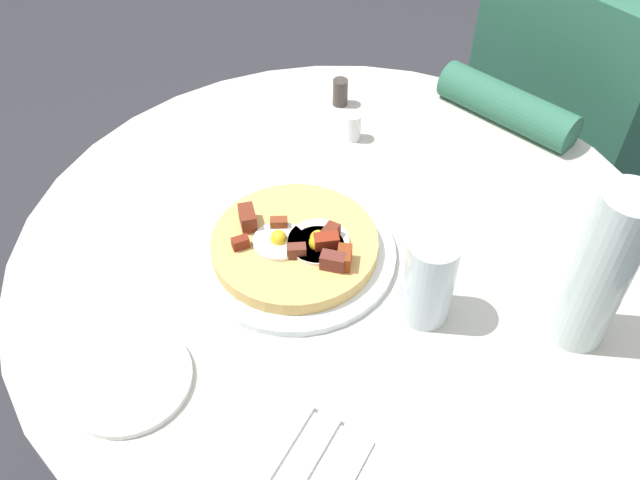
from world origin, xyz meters
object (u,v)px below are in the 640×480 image
dining_table (342,316)px  fork (272,467)px  pizza_plate (295,253)px  salt_shaker (353,127)px  person_seated (550,154)px  pepper_shaker (340,92)px  bread_plate (128,379)px  water_glass (430,279)px  breakfast_pizza (296,244)px  water_bottle (601,271)px

dining_table → fork: bearing=126.7°
pizza_plate → salt_shaker: (0.16, -0.25, 0.02)m
person_seated → pepper_shaker: bearing=68.2°
dining_table → pepper_shaker: 0.41m
bread_plate → pizza_plate: bearing=-82.1°
fork → water_glass: (0.05, -0.30, 0.06)m
pizza_plate → water_glass: 0.22m
breakfast_pizza → bread_plate: 0.30m
water_glass → pepper_shaker: (0.45, -0.22, -0.04)m
bread_plate → water_glass: size_ratio=1.19×
dining_table → water_glass: 0.30m
fork → pepper_shaker: (0.50, -0.52, 0.02)m
bread_plate → dining_table: bearing=-87.9°
person_seated → water_bottle: size_ratio=4.66×
pizza_plate → salt_shaker: bearing=-57.4°
fork → salt_shaker: bearing=-161.6°
fork → dining_table: bearing=-165.7°
dining_table → person_seated: bearing=-82.6°
dining_table → breakfast_pizza: bearing=71.5°
person_seated → water_bottle: (-0.41, 0.57, 0.36)m
dining_table → water_glass: water_glass is taller
pizza_plate → water_bottle: (-0.34, -0.21, 0.12)m
person_seated → bread_plate: size_ratio=7.09×
dining_table → person_seated: (0.09, -0.70, -0.06)m
person_seated → dining_table: bearing=97.4°
fork → water_glass: size_ratio=1.33×
fork → water_glass: bearing=167.8°
dining_table → breakfast_pizza: 0.22m
person_seated → breakfast_pizza: (-0.07, 0.77, 0.27)m
bread_plate → water_bottle: (-0.30, -0.50, 0.12)m
person_seated → salt_shaker: 0.59m
dining_table → pizza_plate: pizza_plate is taller
breakfast_pizza → fork: breakfast_pizza is taller
breakfast_pizza → fork: 0.33m
pepper_shaker → salt_shaker: bearing=151.9°
person_seated → water_glass: (-0.26, 0.70, 0.31)m
water_bottle → breakfast_pizza: bearing=31.1°
pizza_plate → water_bottle: bearing=-149.0°
person_seated → water_glass: 0.81m
breakfast_pizza → bread_plate: (-0.04, 0.29, -0.02)m
water_glass → water_bottle: water_bottle is taller
pepper_shaker → fork: bearing=133.9°
water_glass → pepper_shaker: size_ratio=2.65×
bread_plate → pepper_shaker: bearing=-63.6°
bread_plate → water_bottle: water_bottle is taller
fork → water_bottle: water_bottle is taller
dining_table → bread_plate: bearing=92.1°
pepper_shaker → water_glass: bearing=153.3°
breakfast_pizza → fork: size_ratio=1.35×
dining_table → salt_shaker: size_ratio=19.96×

